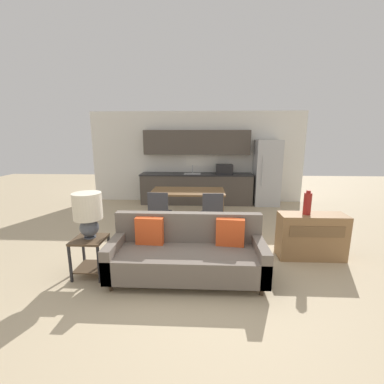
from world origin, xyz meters
The scene contains 12 objects.
ground_plane centered at (0.00, 0.00, 0.00)m, with size 20.00×20.00×0.00m, color tan.
wall_back centered at (0.00, 4.63, 1.35)m, with size 6.40×0.07×2.70m.
kitchen_counter centered at (0.01, 4.33, 0.84)m, with size 3.28×0.65×2.15m.
refrigerator centered at (2.04, 4.25, 0.94)m, with size 0.70×0.70×1.88m.
dining_table centered at (-0.14, 2.47, 0.71)m, with size 1.65×0.89×0.77m.
couch centered at (-0.01, 0.16, 0.34)m, with size 2.15×0.80×0.88m.
side_table centered at (-1.40, 0.13, 0.38)m, with size 0.44×0.44×0.56m.
table_lamp centered at (-1.40, 0.16, 0.95)m, with size 0.39×0.39×0.65m.
credenza centered at (1.99, 0.84, 0.37)m, with size 1.06×0.40×0.75m.
vase centered at (1.87, 0.83, 0.93)m, with size 0.12×0.12×0.39m.
dining_chair_near_right centered at (0.39, 1.69, 0.50)m, with size 0.44×0.44×0.91m.
dining_chair_near_left centered at (-0.67, 1.70, 0.50)m, with size 0.43×0.43×0.91m.
Camera 1 is at (0.21, -3.21, 1.98)m, focal length 24.00 mm.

